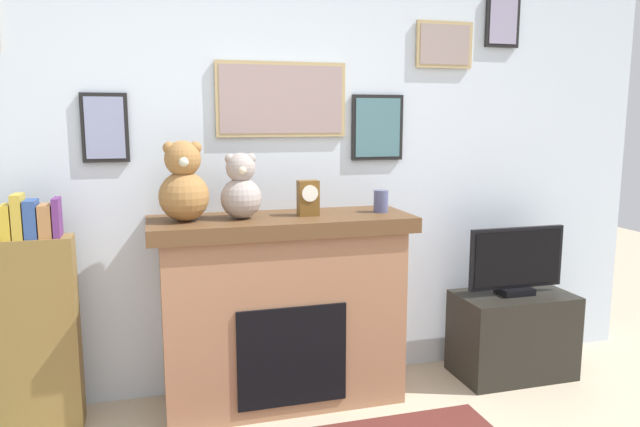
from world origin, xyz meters
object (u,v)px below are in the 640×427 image
Objects in this scene: mantel_clock at (308,198)px; candle_jar at (381,201)px; television at (516,262)px; bookshelf at (33,324)px; tv_stand at (512,334)px; teddy_bear_brown at (184,185)px; teddy_bear_tan at (241,189)px; fireplace at (282,309)px.

candle_jar is at bearing 0.16° from mantel_clock.
mantel_clock is (-1.27, 0.05, 0.43)m from television.
candle_jar is (1.81, -0.05, 0.55)m from bookshelf.
tv_stand is 1.54m from mantel_clock.
teddy_bear_brown is at bearing -179.97° from candle_jar.
teddy_bear_tan is (0.29, 0.00, -0.03)m from teddy_bear_brown.
fireplace is 0.86m from teddy_bear_brown.
candle_jar is (-0.85, 0.05, 0.39)m from television.
teddy_bear_tan is (-1.63, 0.05, 0.48)m from television.
tv_stand is at bearing -2.66° from fireplace.
teddy_bear_brown reaches higher than bookshelf.
teddy_bear_brown reaches higher than candle_jar.
teddy_bear_tan is at bearing -179.97° from candle_jar.
tv_stand is 1.13× the size of television.
mantel_clock is at bearing -179.84° from candle_jar.
television is at bearing -2.72° from fireplace.
candle_jar reaches higher than fireplace.
bookshelf is at bearing 177.85° from tv_stand.
fireplace reaches higher than tv_stand.
teddy_bear_brown is (-1.06, -0.00, 0.12)m from candle_jar.
mantel_clock is 0.65m from teddy_bear_brown.
bookshelf is at bearing 177.82° from television.
fireplace is 1.44m from tv_stand.
television is (1.41, -0.07, 0.18)m from fireplace.
mantel_clock is at bearing 177.89° from tv_stand.
teddy_bear_tan is at bearing 0.02° from teddy_bear_brown.
teddy_bear_tan is (1.03, -0.05, 0.64)m from bookshelf.
candle_jar is 0.30× the size of teddy_bear_brown.
tv_stand is at bearing 90.00° from television.
bookshelf is at bearing 178.42° from fireplace.
teddy_bear_brown is at bearing 178.58° from tv_stand.
television is 1.98m from teddy_bear_brown.
tv_stand is 1.88m from teddy_bear_tan.
candle_jar is at bearing 176.78° from tv_stand.
candle_jar reaches higher than television.
bookshelf is 2.67m from television.
candle_jar is (-0.85, 0.05, 0.84)m from tv_stand.
television is 1.50× the size of teddy_bear_brown.
television is (-0.00, -0.00, 0.45)m from tv_stand.
teddy_bear_tan is at bearing 178.28° from television.
teddy_bear_brown is 0.29m from teddy_bear_tan.
mantel_clock is at bearing -0.12° from teddy_bear_tan.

